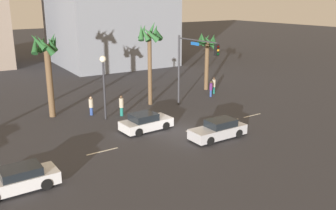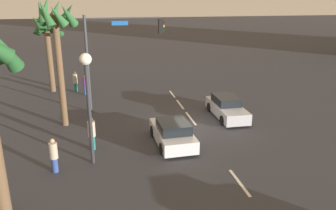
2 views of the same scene
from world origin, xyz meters
TOP-DOWN VIEW (x-y plane):
  - ground_plane at (0.00, 0.00)m, footprint 220.00×220.00m
  - lane_stripe_1 at (-12.77, 0.00)m, footprint 2.04×0.14m
  - lane_stripe_2 at (-6.85, 0.00)m, footprint 2.30×0.14m
  - lane_stripe_3 at (1.53, 0.00)m, footprint 2.55×0.14m
  - lane_stripe_4 at (4.68, 0.00)m, footprint 2.30×0.14m
  - lane_stripe_5 at (7.56, 0.00)m, footprint 2.06×0.14m
  - car_0 at (-2.21, 2.05)m, footprint 4.13×2.07m
  - car_1 at (-12.86, -2.34)m, footprint 4.38×1.89m
  - car_3 at (1.39, -2.48)m, footprint 4.46×1.80m
  - traffic_signal at (4.30, 4.86)m, footprint 0.45×5.51m
  - streetlamp at (-3.66, 6.41)m, footprint 0.56×0.56m
  - pedestrian_0 at (8.79, 7.15)m, footprint 0.42×0.42m
  - pedestrian_1 at (9.89, 7.98)m, footprint 0.39×0.39m
  - pedestrian_2 at (-2.09, 6.44)m, footprint 0.53×0.53m
  - pedestrian_3 at (-4.23, 8.14)m, footprint 0.41×0.41m
  - palm_tree_0 at (1.94, 8.20)m, footprint 2.55×2.58m
  - palm_tree_1 at (-7.35, 9.61)m, footprint 2.70×2.63m
  - palm_tree_3 at (10.45, 9.91)m, footprint 2.38×2.67m

SIDE VIEW (x-z plane):
  - ground_plane at x=0.00m, z-range 0.00..0.00m
  - lane_stripe_1 at x=-12.77m, z-range 0.00..0.01m
  - lane_stripe_2 at x=-6.85m, z-range 0.00..0.01m
  - lane_stripe_3 at x=1.53m, z-range 0.00..0.01m
  - lane_stripe_4 at x=4.68m, z-range 0.00..0.01m
  - lane_stripe_5 at x=7.56m, z-range 0.00..0.01m
  - car_1 at x=-12.86m, z-range -0.04..1.27m
  - car_0 at x=-2.21m, z-range -0.05..1.33m
  - car_3 at x=1.39m, z-range -0.05..1.36m
  - pedestrian_3 at x=-4.23m, z-range 0.04..1.73m
  - pedestrian_0 at x=8.79m, z-range 0.05..1.72m
  - pedestrian_1 at x=9.89m, z-range 0.04..1.83m
  - pedestrian_2 at x=-2.09m, z-range 0.04..1.89m
  - streetlamp at x=-3.66m, z-range 1.16..6.64m
  - traffic_signal at x=4.30m, z-range 1.20..7.92m
  - palm_tree_3 at x=10.45m, z-range 1.54..8.05m
  - palm_tree_1 at x=-7.35m, z-range 1.63..9.04m
  - palm_tree_0 at x=1.94m, z-range 2.13..10.15m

